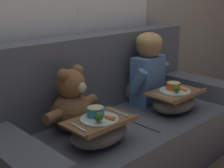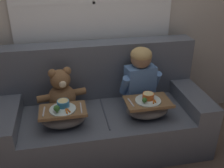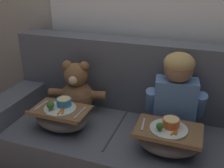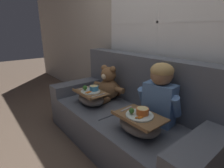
% 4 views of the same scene
% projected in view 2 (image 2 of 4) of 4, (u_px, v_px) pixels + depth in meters
% --- Properties ---
extents(ground_plane, '(14.00, 14.00, 0.00)m').
position_uv_depth(ground_plane, '(104.00, 144.00, 2.70)').
color(ground_plane, brown).
extents(wall_back_with_window, '(8.00, 0.08, 2.60)m').
position_uv_depth(wall_back_with_window, '(93.00, 5.00, 2.58)').
color(wall_back_with_window, '#BCB2A3').
rests_on(wall_back_with_window, ground_plane).
extents(couch, '(1.96, 0.88, 0.98)m').
position_uv_depth(couch, '(102.00, 112.00, 2.62)').
color(couch, '#565B66').
rests_on(couch, ground_plane).
extents(throw_pillow_behind_child, '(0.33, 0.16, 0.35)m').
position_uv_depth(throw_pillow_behind_child, '(135.00, 80.00, 2.74)').
color(throw_pillow_behind_child, '#C1B293').
rests_on(throw_pillow_behind_child, couch).
extents(throw_pillow_behind_teddy, '(0.31, 0.15, 0.32)m').
position_uv_depth(throw_pillow_behind_teddy, '(61.00, 87.00, 2.61)').
color(throw_pillow_behind_teddy, '#B2754C').
rests_on(throw_pillow_behind_teddy, couch).
extents(child_figure, '(0.42, 0.22, 0.57)m').
position_uv_depth(child_figure, '(140.00, 73.00, 2.52)').
color(child_figure, '#5B84BC').
rests_on(child_figure, couch).
extents(teddy_bear, '(0.47, 0.33, 0.43)m').
position_uv_depth(teddy_bear, '(62.00, 93.00, 2.45)').
color(teddy_bear, brown).
rests_on(teddy_bear, couch).
extents(lap_tray_child, '(0.41, 0.29, 0.22)m').
position_uv_depth(lap_tray_child, '(147.00, 108.00, 2.40)').
color(lap_tray_child, slate).
rests_on(lap_tray_child, child_figure).
extents(lap_tray_teddy, '(0.40, 0.27, 0.23)m').
position_uv_depth(lap_tray_teddy, '(63.00, 117.00, 2.26)').
color(lap_tray_teddy, slate).
rests_on(lap_tray_teddy, teddy_bear).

